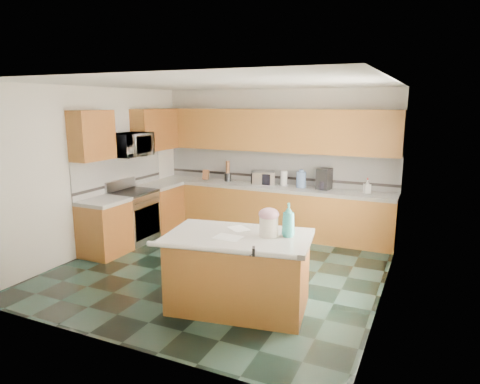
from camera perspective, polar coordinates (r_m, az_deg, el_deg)
The scene contains 52 objects.
floor at distance 6.54m, azimuth -2.51°, elevation -10.12°, with size 4.60×4.60×0.00m, color black.
ceiling at distance 6.08m, azimuth -2.75°, elevation 14.25°, with size 4.60×4.60×0.00m, color white.
wall_back at distance 8.27m, azimuth 4.77°, elevation 4.17°, with size 4.60×0.04×2.70m, color white.
wall_front at distance 4.29m, azimuth -17.00°, elevation -3.41°, with size 4.60×0.04×2.70m, color white.
wall_left at distance 7.51m, azimuth -18.59°, elevation 2.83°, with size 0.04×4.60×2.70m, color white.
wall_right at distance 5.52m, azimuth 19.32°, elevation -0.25°, with size 0.04×4.60×2.70m, color white.
back_base_cab at distance 8.15m, azimuth 3.89°, elevation -2.52°, with size 4.60×0.60×0.86m, color #4A240D.
back_countertop at distance 8.05m, azimuth 3.94°, elevation 0.66°, with size 4.60×0.64×0.06m, color white.
back_upper_cab at distance 8.04m, azimuth 4.39°, elevation 8.19°, with size 4.60×0.33×0.78m, color #4A240D.
back_backsplash at distance 8.26m, azimuth 4.68°, elevation 3.36°, with size 4.60×0.02×0.63m, color silver.
back_accent_band at distance 8.28m, azimuth 4.65°, elevation 2.02°, with size 4.60×0.01×0.05m, color black.
left_base_cab_rear at distance 8.46m, azimuth -10.64°, elevation -2.16°, with size 0.60×0.82×0.86m, color #4A240D.
left_counter_rear at distance 8.36m, azimuth -10.76°, elevation 0.90°, with size 0.64×0.82×0.06m, color white.
left_base_cab_front at distance 7.31m, azimuth -17.57°, elevation -4.72°, with size 0.60×0.72×0.86m, color #4A240D.
left_counter_front at distance 7.20m, azimuth -17.79°, elevation -1.21°, with size 0.64×0.72×0.06m, color white.
left_backsplash at distance 7.91m, azimuth -15.66°, elevation 2.58°, with size 0.02×2.30×0.63m, color silver.
left_accent_band at distance 7.93m, azimuth -15.55°, elevation 1.19°, with size 0.01×2.30×0.05m, color black.
left_upper_cab_rear at distance 8.42m, azimuth -11.25°, elevation 8.16°, with size 0.33×1.09×0.78m, color #4A240D.
left_upper_cab_front at distance 7.14m, azimuth -19.13°, elevation 7.14°, with size 0.33×0.72×0.78m, color #4A240D.
range_body at distance 7.85m, azimuth -13.96°, elevation -3.33°, with size 0.60×0.76×0.88m, color #B7B7BC.
range_oven_door at distance 7.69m, azimuth -12.25°, elevation -3.87°, with size 0.02×0.68×0.55m, color black.
range_cooktop at distance 7.75m, azimuth -14.13°, elevation -0.04°, with size 0.62×0.78×0.04m, color black.
range_handle at distance 7.58m, azimuth -12.19°, elevation -1.13°, with size 0.02×0.02×0.66m, color #B7B7BC.
range_backguard at distance 7.89m, azimuth -15.65°, elevation 0.98°, with size 0.06×0.76×0.18m, color #B7B7BC.
microwave at distance 7.62m, azimuth -14.44°, elevation 6.10°, with size 0.73×0.50×0.41m, color #B7B7BC.
island_base at distance 5.21m, azimuth -0.18°, elevation -10.86°, with size 1.58×0.90×0.86m, color #4A240D.
island_top at distance 5.05m, azimuth -0.18°, elevation -6.04°, with size 1.68×1.00×0.06m, color white.
island_bullnose at distance 4.63m, azimuth -2.82°, elevation -7.75°, with size 0.06×0.06×1.68m, color white.
treat_jar at distance 4.97m, azimuth 3.84°, elevation -4.64°, with size 0.22×0.22×0.23m, color silver.
treat_jar_lid at distance 4.93m, azimuth 3.86°, elevation -2.97°, with size 0.24×0.24×0.15m, color #CA899F.
treat_jar_knob at distance 4.92m, azimuth 3.87°, elevation -2.41°, with size 0.03×0.03×0.08m, color tan.
treat_jar_knob_end_l at distance 4.93m, azimuth 3.44°, elevation -2.36°, with size 0.04×0.04×0.04m, color tan.
treat_jar_knob_end_r at distance 4.90m, azimuth 4.30°, elevation -2.45°, with size 0.04×0.04×0.04m, color tan.
soap_bottle_island at distance 4.96m, azimuth 6.48°, elevation -3.74°, with size 0.15×0.15×0.39m, color #36ADAA.
paper_sheet_a at distance 4.95m, azimuth -1.60°, elevation -6.05°, with size 0.31×0.24×0.00m, color white.
paper_sheet_b at distance 5.28m, azimuth -0.18°, elevation -4.89°, with size 0.27×0.20×0.00m, color white.
clamp_body at distance 4.47m, azimuth 1.83°, elevation -7.90°, with size 0.03×0.10×0.09m, color black.
clamp_handle at distance 4.43m, azimuth 1.53°, elevation -8.38°, with size 0.02×0.02×0.07m, color black.
knife_block at distance 8.65m, azimuth -4.59°, elevation 2.30°, with size 0.11×0.09×0.20m, color #472814.
utensil_crock at distance 8.46m, azimuth -1.64°, elevation 1.99°, with size 0.13×0.13×0.16m, color black.
utensil_bundle at distance 8.43m, azimuth -1.65°, elevation 3.36°, with size 0.08×0.08×0.24m, color #472814.
toaster_oven at distance 8.12m, azimuth 3.11°, elevation 1.86°, with size 0.42×0.29×0.25m, color #B7B7BC.
toaster_oven_door at distance 7.99m, azimuth 2.75°, elevation 1.71°, with size 0.38×0.01×0.21m, color black.
paper_towel at distance 8.03m, azimuth 5.86°, elevation 1.83°, with size 0.12×0.12×0.28m, color white.
paper_towel_base at distance 8.05m, azimuth 5.84°, elevation 0.90°, with size 0.19×0.19×0.01m, color #B7B7BC.
water_jug at distance 7.89m, azimuth 8.14°, elevation 1.63°, with size 0.18×0.18×0.29m, color #5D7AAB.
water_jug_neck at distance 7.86m, azimuth 8.18°, elevation 2.82°, with size 0.08×0.08×0.04m, color #5D7AAB.
coffee_maker at distance 7.79m, azimuth 11.17°, elevation 1.73°, with size 0.22×0.25×0.38m, color black.
coffee_carafe at distance 7.76m, azimuth 11.03°, elevation 0.86°, with size 0.16×0.16×0.16m, color black.
soap_bottle_back at distance 7.64m, azimuth 16.59°, elevation 0.71°, with size 0.11×0.11×0.23m, color white.
soap_back_cap at distance 7.62m, azimuth 16.65°, elevation 1.69°, with size 0.02×0.02×0.03m, color red.
window_light_proxy at distance 5.30m, azimuth 18.89°, elevation 0.96°, with size 0.02×1.40×1.10m, color white.
Camera 1 is at (2.79, -5.39, 2.43)m, focal length 32.00 mm.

